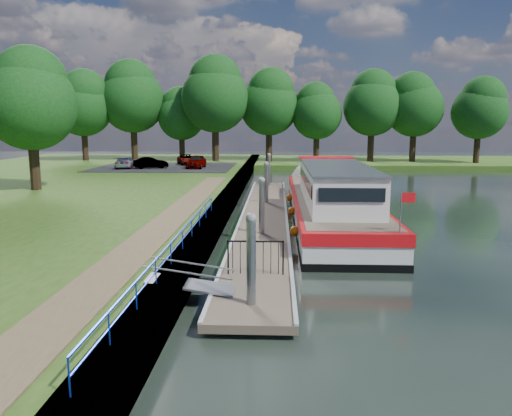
{
  "coord_description": "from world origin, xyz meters",
  "views": [
    {
      "loc": [
        0.7,
        -13.57,
        5.31
      ],
      "look_at": [
        -0.3,
        9.37,
        1.4
      ],
      "focal_mm": 35.0,
      "sensor_mm": 36.0,
      "label": 1
    }
  ],
  "objects_px": {
    "pontoon": "(264,219)",
    "car_d": "(187,159)",
    "car_a": "(196,161)",
    "car_b": "(151,163)",
    "barge": "(329,199)",
    "car_c": "(125,162)"
  },
  "relations": [
    {
      "from": "car_a",
      "to": "barge",
      "type": "bearing_deg",
      "value": -61.1
    },
    {
      "from": "pontoon",
      "to": "barge",
      "type": "relative_size",
      "value": 1.42
    },
    {
      "from": "car_c",
      "to": "car_d",
      "type": "distance_m",
      "value": 7.22
    },
    {
      "from": "pontoon",
      "to": "car_c",
      "type": "xyz_separation_m",
      "value": [
        -14.73,
        23.33,
        1.23
      ]
    },
    {
      "from": "car_b",
      "to": "barge",
      "type": "bearing_deg",
      "value": -168.25
    },
    {
      "from": "barge",
      "to": "car_b",
      "type": "relative_size",
      "value": 6.21
    },
    {
      "from": "pontoon",
      "to": "car_a",
      "type": "distance_m",
      "value": 24.97
    },
    {
      "from": "pontoon",
      "to": "car_c",
      "type": "height_order",
      "value": "car_c"
    },
    {
      "from": "car_b",
      "to": "car_d",
      "type": "distance_m",
      "value": 5.71
    },
    {
      "from": "pontoon",
      "to": "car_a",
      "type": "relative_size",
      "value": 7.72
    },
    {
      "from": "barge",
      "to": "car_a",
      "type": "height_order",
      "value": "barge"
    },
    {
      "from": "car_b",
      "to": "pontoon",
      "type": "bearing_deg",
      "value": -176.34
    },
    {
      "from": "pontoon",
      "to": "car_a",
      "type": "height_order",
      "value": "car_a"
    },
    {
      "from": "car_a",
      "to": "car_d",
      "type": "relative_size",
      "value": 0.99
    },
    {
      "from": "barge",
      "to": "car_d",
      "type": "relative_size",
      "value": 5.41
    },
    {
      "from": "barge",
      "to": "car_a",
      "type": "relative_size",
      "value": 5.44
    },
    {
      "from": "pontoon",
      "to": "car_d",
      "type": "xyz_separation_m",
      "value": [
        -9.24,
        28.0,
        1.19
      ]
    },
    {
      "from": "pontoon",
      "to": "car_c",
      "type": "distance_m",
      "value": 27.62
    },
    {
      "from": "car_b",
      "to": "car_c",
      "type": "distance_m",
      "value": 2.69
    },
    {
      "from": "car_b",
      "to": "car_d",
      "type": "bearing_deg",
      "value": -53.58
    },
    {
      "from": "car_b",
      "to": "car_d",
      "type": "height_order",
      "value": "car_b"
    },
    {
      "from": "car_d",
      "to": "car_c",
      "type": "bearing_deg",
      "value": -159.47
    }
  ]
}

